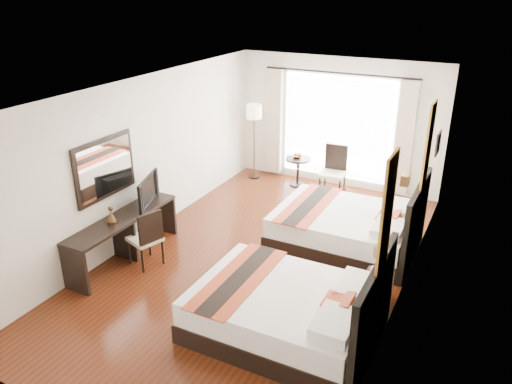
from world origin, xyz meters
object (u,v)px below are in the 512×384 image
at_px(bed_far, 349,227).
at_px(nightstand, 376,289).
at_px(bed_near, 290,310).
at_px(floor_lamp, 254,116).
at_px(side_table, 298,172).
at_px(fruit_bowl, 297,157).
at_px(table_lamp, 381,253).
at_px(window_chair, 333,181).
at_px(television, 143,191).
at_px(desk_chair, 146,248).
at_px(vase, 374,273).
at_px(console_desk, 124,238).

xyz_separation_m(bed_far, nightstand, (0.85, -1.45, -0.12)).
distance_m(bed_near, floor_lamp, 5.67).
bearing_deg(side_table, fruit_bowl, -167.93).
bearing_deg(table_lamp, window_chair, 118.98).
bearing_deg(fruit_bowl, bed_far, -48.93).
bearing_deg(side_table, television, -109.02).
relative_size(television, window_chair, 0.81).
bearing_deg(desk_chair, side_table, -83.07).
height_order(desk_chair, window_chair, window_chair).
height_order(side_table, fruit_bowl, fruit_bowl).
relative_size(vase, fruit_bowl, 0.62).
relative_size(table_lamp, side_table, 0.54).
distance_m(bed_near, vase, 1.30).
bearing_deg(console_desk, window_chair, 61.56).
bearing_deg(nightstand, television, -178.63).
bearing_deg(desk_chair, table_lamp, -149.41).
bearing_deg(nightstand, table_lamp, 96.32).
xyz_separation_m(vase, floor_lamp, (-3.74, 3.74, 0.88)).
xyz_separation_m(nightstand, floor_lamp, (-3.77, 3.58, 1.23)).
relative_size(bed_near, nightstand, 5.07).
xyz_separation_m(television, fruit_bowl, (1.24, 3.68, -0.34)).
bearing_deg(console_desk, table_lamp, 11.08).
height_order(vase, fruit_bowl, fruit_bowl).
height_order(television, window_chair, television).
bearing_deg(vase, window_chair, 116.78).
xyz_separation_m(bed_near, table_lamp, (0.82, 1.28, 0.40)).
bearing_deg(fruit_bowl, bed_near, -68.33).
distance_m(bed_near, window_chair, 4.61).
bearing_deg(table_lamp, vase, -92.44).
height_order(console_desk, desk_chair, desk_chair).
relative_size(table_lamp, television, 0.39).
bearing_deg(window_chair, nightstand, 24.37).
bearing_deg(desk_chair, nightstand, -151.50).
distance_m(vase, television, 3.95).
distance_m(console_desk, side_table, 4.43).
xyz_separation_m(floor_lamp, fruit_bowl, (1.05, 0.01, -0.78)).
bearing_deg(side_table, desk_chair, -101.60).
bearing_deg(desk_chair, bed_far, -123.97).
bearing_deg(fruit_bowl, side_table, 12.07).
relative_size(bed_far, table_lamp, 6.86).
height_order(bed_near, floor_lamp, floor_lamp).
bearing_deg(table_lamp, console_desk, -168.92).
height_order(table_lamp, vase, table_lamp).
relative_size(bed_near, side_table, 3.64).
bearing_deg(bed_far, desk_chair, -142.49).
height_order(television, desk_chair, television).
bearing_deg(television, side_table, -37.94).
bearing_deg(desk_chair, console_desk, 21.21).
bearing_deg(floor_lamp, table_lamp, -42.58).
bearing_deg(fruit_bowl, desk_chair, -101.20).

